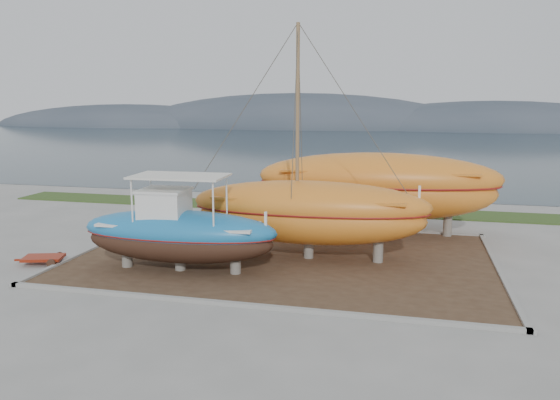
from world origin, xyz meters
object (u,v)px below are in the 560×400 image
(white_dinghy, at_px, (183,234))
(red_trailer, at_px, (43,260))
(blue_caique, at_px, (179,223))
(orange_bare_hull, at_px, (377,194))
(orange_sailboat, at_px, (310,144))

(white_dinghy, bearing_deg, red_trailer, -145.63)
(blue_caique, xyz_separation_m, orange_bare_hull, (7.47, 8.43, 0.09))
(orange_bare_hull, height_order, red_trailer, orange_bare_hull)
(white_dinghy, distance_m, red_trailer, 6.24)
(orange_bare_hull, bearing_deg, orange_sailboat, -118.80)
(white_dinghy, xyz_separation_m, orange_bare_hull, (8.86, 4.92, 1.48))
(blue_caique, relative_size, white_dinghy, 2.11)
(blue_caique, distance_m, orange_bare_hull, 11.27)
(blue_caique, xyz_separation_m, orange_sailboat, (4.85, 2.99, 3.08))
(white_dinghy, xyz_separation_m, red_trailer, (-4.78, -3.97, -0.47))
(white_dinghy, distance_m, orange_bare_hull, 10.25)
(orange_sailboat, distance_m, orange_bare_hull, 6.75)
(white_dinghy, relative_size, red_trailer, 1.60)
(red_trailer, bearing_deg, blue_caique, -12.95)
(orange_bare_hull, distance_m, red_trailer, 16.41)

